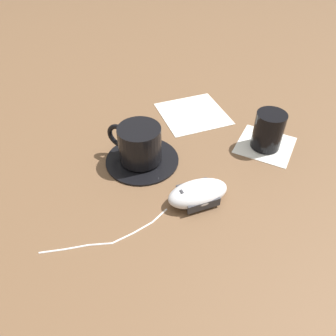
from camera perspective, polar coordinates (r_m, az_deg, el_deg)
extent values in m
plane|color=brown|center=(0.73, 4.85, 4.26)|extent=(3.00, 3.00, 0.00)
cylinder|color=black|center=(0.68, -4.52, 1.54)|extent=(0.15, 0.15, 0.01)
cylinder|color=black|center=(0.65, -4.92, 4.22)|extent=(0.09, 0.09, 0.07)
torus|color=black|center=(0.67, -8.52, 5.54)|extent=(0.05, 0.03, 0.05)
ellipsoid|color=silver|center=(0.59, 5.22, -4.40)|extent=(0.10, 0.13, 0.04)
cylinder|color=#38383D|center=(0.57, 2.47, -4.48)|extent=(0.01, 0.01, 0.01)
cube|color=#38383D|center=(0.58, 6.31, -6.55)|extent=(0.03, 0.06, 0.02)
cube|color=#38383D|center=(0.61, 4.14, -2.98)|extent=(0.03, 0.06, 0.02)
cylinder|color=white|center=(0.58, -1.52, -8.23)|extent=(0.00, 0.04, 0.00)
cylinder|color=white|center=(0.56, -4.43, -10.25)|extent=(0.01, 0.04, 0.00)
cylinder|color=white|center=(0.55, -7.90, -11.93)|extent=(0.01, 0.04, 0.00)
cylinder|color=white|center=(0.55, -11.74, -12.79)|extent=(0.03, 0.03, 0.00)
cylinder|color=white|center=(0.56, -15.72, -13.08)|extent=(0.02, 0.03, 0.00)
cylinder|color=white|center=(0.56, -19.63, -13.41)|extent=(0.03, 0.03, 0.00)
sphere|color=white|center=(0.59, -0.28, -7.13)|extent=(0.00, 0.00, 0.00)
sphere|color=white|center=(0.57, -2.80, -9.36)|extent=(0.00, 0.00, 0.00)
sphere|color=white|center=(0.56, -6.10, -11.15)|extent=(0.00, 0.00, 0.00)
sphere|color=white|center=(0.55, -9.73, -12.72)|extent=(0.00, 0.00, 0.00)
sphere|color=white|center=(0.56, -13.73, -12.84)|extent=(0.00, 0.00, 0.00)
sphere|color=white|center=(0.56, -17.69, -13.30)|extent=(0.00, 0.00, 0.00)
sphere|color=white|center=(0.57, -21.54, -13.51)|extent=(0.00, 0.00, 0.00)
cube|color=silver|center=(0.75, 16.55, 3.88)|extent=(0.14, 0.14, 0.00)
cylinder|color=black|center=(0.72, 17.08, 6.28)|extent=(0.06, 0.06, 0.08)
cube|color=silver|center=(0.82, 4.37, 9.45)|extent=(0.21, 0.21, 0.00)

